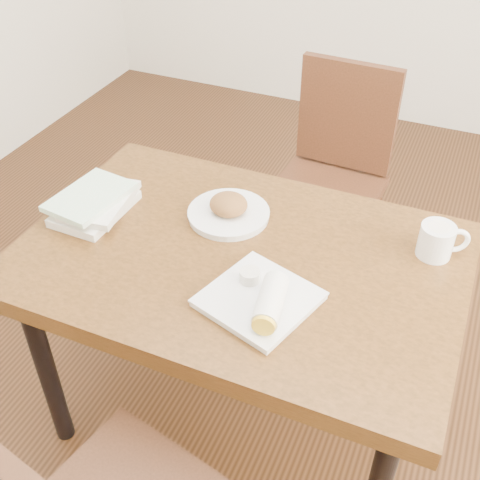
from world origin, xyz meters
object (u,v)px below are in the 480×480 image
at_px(plate_scone, 229,210).
at_px(book_stack, 95,203).
at_px(table, 240,275).
at_px(plate_burrito, 262,299).
at_px(coffee_mug, 438,240).
at_px(chair_far, 334,167).

distance_m(plate_scone, book_stack, 0.41).
height_order(table, plate_burrito, plate_burrito).
distance_m(plate_scone, coffee_mug, 0.62).
xyz_separation_m(plate_scone, coffee_mug, (0.61, 0.07, 0.03)).
bearing_deg(table, chair_far, 87.44).
distance_m(coffee_mug, book_stack, 1.02).
relative_size(plate_scone, coffee_mug, 1.80).
bearing_deg(coffee_mug, book_stack, -168.28).
xyz_separation_m(coffee_mug, plate_burrito, (-0.37, -0.39, -0.02)).
xyz_separation_m(plate_scone, book_stack, (-0.39, -0.14, 0.01)).
height_order(plate_scone, coffee_mug, coffee_mug).
height_order(chair_far, plate_burrito, chair_far).
height_order(table, plate_scone, plate_scone).
relative_size(coffee_mug, book_stack, 0.49).
bearing_deg(plate_burrito, plate_scone, 126.54).
bearing_deg(plate_scone, chair_far, 79.14).
bearing_deg(plate_scone, table, -55.45).
distance_m(plate_scone, plate_burrito, 0.40).
bearing_deg(plate_burrito, book_stack, 163.73).
xyz_separation_m(plate_burrito, book_stack, (-0.63, 0.18, 0.01)).
bearing_deg(plate_scone, book_stack, -160.44).
bearing_deg(plate_burrito, table, 128.16).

